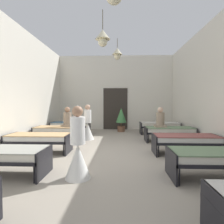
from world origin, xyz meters
The scene contains 15 objects.
ground_plane centered at (0.00, 0.00, -0.05)m, with size 7.16×11.34×0.10m, color #9E9384.
room_shell centered at (0.00, 1.36, 2.15)m, with size 6.96×10.94×4.29m.
bed_left_row_1 centered at (-2.23, -1.87, 0.44)m, with size 1.90×0.84×0.57m.
bed_right_row_1 centered at (2.23, -1.87, 0.44)m, with size 1.90×0.84×0.57m.
bed_left_row_2 centered at (-2.23, 0.00, 0.44)m, with size 1.90×0.84×0.57m.
bed_right_row_2 centered at (2.23, 0.00, 0.44)m, with size 1.90×0.84×0.57m.
bed_left_row_3 centered at (-2.23, 1.87, 0.44)m, with size 1.90×0.84×0.57m.
bed_right_row_3 centered at (2.23, 1.87, 0.44)m, with size 1.90×0.84×0.57m.
bed_left_row_4 centered at (-2.23, 3.74, 0.44)m, with size 1.90×0.84×0.57m.
bed_right_row_4 centered at (2.23, 3.74, 0.44)m, with size 1.90×0.84×0.57m.
nurse_near_aisle centered at (-1.08, 2.12, 0.53)m, with size 0.52×0.52×1.49m.
nurse_mid_aisle centered at (-0.58, -1.95, 0.53)m, with size 0.52×0.52×1.49m.
patient_seated_primary centered at (1.88, 1.91, 0.87)m, with size 0.44×0.44×0.80m.
patient_seated_secondary centered at (-1.88, 1.93, 0.87)m, with size 0.44×0.44×0.80m.
potted_plant centered at (0.33, 4.44, 0.76)m, with size 0.56×0.56×1.27m.
Camera 1 is at (0.27, -5.69, 1.52)m, focal length 30.31 mm.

